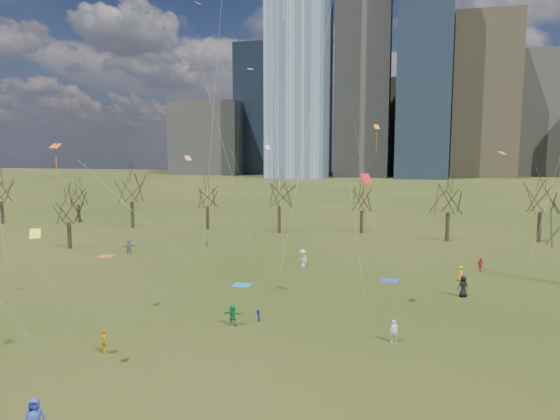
% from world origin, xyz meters
% --- Properties ---
extents(ground, '(500.00, 500.00, 0.00)m').
position_xyz_m(ground, '(0.00, 0.00, 0.00)').
color(ground, black).
rests_on(ground, ground).
extents(downtown_skyline, '(212.50, 78.00, 118.00)m').
position_xyz_m(downtown_skyline, '(-2.43, 210.64, 39.01)').
color(downtown_skyline, slate).
rests_on(downtown_skyline, ground).
extents(bare_tree_row, '(113.04, 29.80, 9.50)m').
position_xyz_m(bare_tree_row, '(-0.09, 37.22, 6.12)').
color(bare_tree_row, black).
rests_on(bare_tree_row, ground).
extents(blanket_teal, '(1.60, 1.50, 0.03)m').
position_xyz_m(blanket_teal, '(-3.36, 10.83, 0.01)').
color(blanket_teal, '#186A90').
rests_on(blanket_teal, ground).
extents(blanket_navy, '(1.60, 1.50, 0.03)m').
position_xyz_m(blanket_navy, '(9.95, 15.74, 0.01)').
color(blanket_navy, '#2432AB').
rests_on(blanket_navy, ground).
extents(blanket_crimson, '(1.60, 1.50, 0.03)m').
position_xyz_m(blanket_crimson, '(-22.86, 18.89, 0.01)').
color(blanket_crimson, '#C74D27').
rests_on(blanket_crimson, ground).
extents(person_0, '(1.09, 0.92, 1.89)m').
position_xyz_m(person_0, '(-4.30, -14.92, 0.95)').
color(person_0, '#2638A6').
rests_on(person_0, ground).
extents(person_1, '(0.66, 0.57, 1.51)m').
position_xyz_m(person_1, '(10.63, 0.02, 0.76)').
color(person_1, silver).
rests_on(person_1, ground).
extents(person_4, '(0.94, 0.90, 1.57)m').
position_xyz_m(person_4, '(-6.68, -6.09, 0.78)').
color(person_4, gold).
rests_on(person_4, ground).
extents(person_5, '(1.51, 0.56, 1.60)m').
position_xyz_m(person_5, '(-0.63, 0.50, 0.80)').
color(person_5, '#1B793C').
rests_on(person_5, ground).
extents(person_6, '(1.05, 0.87, 1.85)m').
position_xyz_m(person_6, '(16.15, 11.86, 0.92)').
color(person_6, black).
rests_on(person_6, ground).
extents(person_8, '(0.53, 0.57, 0.93)m').
position_xyz_m(person_8, '(0.89, 1.68, 0.46)').
color(person_8, '#2531A2').
rests_on(person_8, ground).
extents(person_9, '(1.38, 1.32, 1.89)m').
position_xyz_m(person_9, '(0.70, 19.32, 0.94)').
color(person_9, silver).
rests_on(person_9, ground).
extents(person_10, '(0.88, 0.72, 1.41)m').
position_xyz_m(person_10, '(18.90, 21.79, 0.70)').
color(person_10, red).
rests_on(person_10, ground).
extents(person_11, '(1.63, 1.51, 1.82)m').
position_xyz_m(person_11, '(-20.87, 20.71, 0.91)').
color(person_11, slate).
rests_on(person_11, ground).
extents(person_12, '(0.62, 0.82, 1.52)m').
position_xyz_m(person_12, '(16.50, 17.18, 0.76)').
color(person_12, gold).
rests_on(person_12, ground).
extents(person_13, '(0.52, 0.64, 1.51)m').
position_xyz_m(person_13, '(-13.30, 26.94, 0.76)').
color(person_13, '#1B7D5C').
rests_on(person_13, ground).
extents(kites_airborne, '(57.11, 50.14, 32.89)m').
position_xyz_m(kites_airborne, '(2.99, 13.27, 12.73)').
color(kites_airborne, '#DE5A12').
rests_on(kites_airborne, ground).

